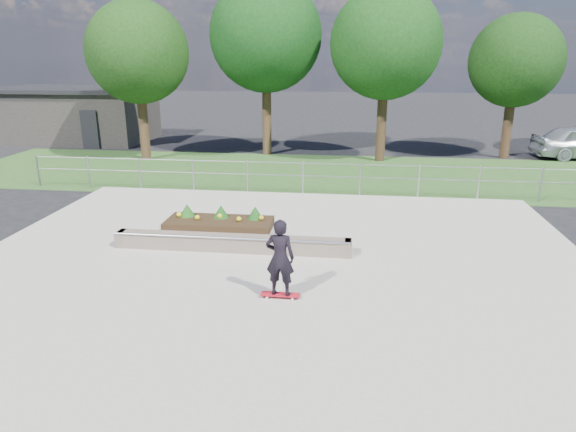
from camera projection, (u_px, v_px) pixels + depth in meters
The scene contains 12 objects.
ground at pixel (271, 284), 11.19m from camera, with size 120.00×120.00×0.00m, color black.
grass_verge at pixel (311, 173), 21.60m from camera, with size 30.00×8.00×0.02m, color #27491D.
concrete_slab at pixel (271, 283), 11.18m from camera, with size 15.00×15.00×0.06m, color #A29B8F.
fence at pixel (303, 174), 18.05m from camera, with size 20.06×0.06×1.20m.
building at pixel (77, 114), 29.39m from camera, with size 8.40×5.40×3.00m.
tree_far_left at pixel (138, 53), 22.96m from camera, with size 4.55×4.55×7.15m.
tree_mid_left at pixel (266, 36), 23.98m from camera, with size 5.25×5.25×8.25m.
tree_mid_right at pixel (386, 44), 22.51m from camera, with size 4.90×4.90×7.70m.
tree_far_right at pixel (516, 61), 23.46m from camera, with size 4.20×4.20×6.60m.
grind_ledge at pixel (232, 243), 12.88m from camera, with size 6.00×0.44×0.43m.
planter_bed at pixel (220, 222), 14.59m from camera, with size 3.00×1.20×0.61m.
skateboarder at pixel (280, 258), 10.18m from camera, with size 0.80×0.43×1.68m.
Camera 1 is at (1.62, -10.10, 4.80)m, focal length 32.00 mm.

